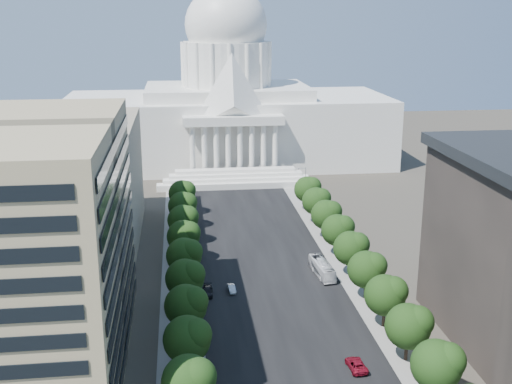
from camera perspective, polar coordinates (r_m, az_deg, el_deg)
name	(u,v)px	position (r m, az deg, el deg)	size (l,w,h in m)	color
road_asphalt	(258,249)	(156.61, 0.19, -5.09)	(30.00, 260.00, 0.01)	black
sidewalk_left	(180,252)	(155.56, -6.80, -5.35)	(8.00, 260.00, 0.02)	gray
sidewalk_right	(334,246)	(159.92, 6.99, -4.76)	(8.00, 260.00, 0.02)	gray
capitol	(227,110)	(243.40, -2.58, 7.33)	(120.00, 56.00, 73.00)	white
office_block_left_far	(58,185)	(163.24, -17.22, 0.59)	(38.00, 52.00, 30.00)	gray
tree_l_b	(191,380)	(93.18, -5.82, -16.31)	(7.79, 7.60, 9.97)	#33261C
tree_l_c	(189,338)	(103.54, -5.97, -12.79)	(7.79, 7.60, 9.97)	#33261C
tree_l_d	(188,305)	(114.23, -6.10, -9.92)	(7.79, 7.60, 9.97)	#33261C
tree_l_e	(187,277)	(125.16, -6.19, -7.54)	(7.79, 7.60, 9.97)	#33261C
tree_l_f	(186,255)	(136.26, -6.28, -5.55)	(7.79, 7.60, 9.97)	#33261C
tree_l_g	(185,235)	(147.51, -6.35, -3.86)	(7.79, 7.60, 9.97)	#33261C
tree_l_h	(184,219)	(158.87, -6.40, -2.41)	(7.79, 7.60, 9.97)	#33261C
tree_l_i	(184,205)	(170.31, -6.46, -1.16)	(7.79, 7.60, 9.97)	#33261C
tree_l_j	(183,193)	(181.83, -6.50, -0.06)	(7.79, 7.60, 9.97)	#33261C
tree_r_b	(439,364)	(100.04, 15.98, -14.47)	(7.79, 7.60, 9.97)	#33261C
tree_r_c	(410,325)	(109.76, 13.56, -11.43)	(7.79, 7.60, 9.97)	#33261C
tree_r_d	(387,294)	(119.89, 11.59, -8.88)	(7.79, 7.60, 9.97)	#33261C
tree_r_e	(368,269)	(130.34, 9.94, -6.72)	(7.79, 7.60, 9.97)	#33261C
tree_r_f	(352,247)	(141.04, 8.56, -4.88)	(7.79, 7.60, 9.97)	#33261C
tree_r_g	(339,229)	(151.94, 7.38, -3.30)	(7.79, 7.60, 9.97)	#33261C
tree_r_h	(327,214)	(162.99, 6.36, -1.94)	(7.79, 7.60, 9.97)	#33261C
tree_r_i	(317,200)	(174.16, 5.47, -0.74)	(7.79, 7.60, 9.97)	#33261C
tree_r_j	(308,189)	(185.44, 4.69, 0.31)	(7.79, 7.60, 9.97)	#33261C
streetlight_b	(421,330)	(109.91, 14.47, -11.82)	(2.61, 0.44, 9.00)	gray
streetlight_c	(375,271)	(131.20, 10.57, -6.90)	(2.61, 0.44, 9.00)	gray
streetlight_d	(344,230)	(153.61, 7.83, -3.35)	(2.61, 0.44, 9.00)	gray
streetlight_e	(321,200)	(176.72, 5.81, -0.72)	(2.61, 0.44, 9.00)	gray
streetlight_f	(304,177)	(200.29, 4.26, 1.30)	(2.61, 0.44, 9.00)	gray
car_silver	(232,289)	(133.76, -2.19, -8.58)	(1.40, 4.02, 1.33)	#B1B5BA
car_red	(356,365)	(108.43, 8.91, -14.94)	(2.56, 5.56, 1.55)	maroon
car_dark_b	(207,291)	(132.54, -4.34, -8.80)	(2.15, 5.28, 1.53)	black
city_bus	(322,268)	(141.82, 5.89, -6.76)	(2.75, 11.75, 3.27)	silver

